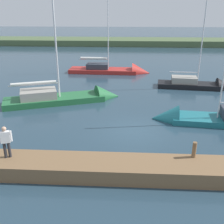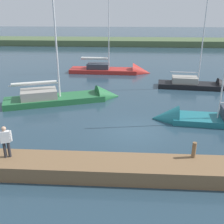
{
  "view_description": "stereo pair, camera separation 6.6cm",
  "coord_description": "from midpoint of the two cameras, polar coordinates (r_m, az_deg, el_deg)",
  "views": [
    {
      "loc": [
        0.56,
        15.96,
        7.54
      ],
      "look_at": [
        1.46,
        0.14,
        1.37
      ],
      "focal_mm": 43.27,
      "sensor_mm": 36.0,
      "label": 1
    },
    {
      "loc": [
        0.49,
        15.95,
        7.54
      ],
      "look_at": [
        1.46,
        0.14,
        1.37
      ],
      "focal_mm": 43.27,
      "sensor_mm": 36.0,
      "label": 2
    }
  ],
  "objects": [
    {
      "name": "ground_plane",
      "position": [
        17.66,
        4.88,
        -4.09
      ],
      "size": [
        200.0,
        200.0,
        0.0
      ],
      "primitive_type": "plane",
      "color": "#263D4C"
    },
    {
      "name": "sailboat_behind_pier",
      "position": [
        33.53,
        1.13,
        8.51
      ],
      "size": [
        9.93,
        2.75,
        11.85
      ],
      "rotation": [
        0.0,
        0.0,
        3.1
      ],
      "color": "#B22823",
      "rests_on": "ground_plane"
    },
    {
      "name": "dock_pier",
      "position": [
        13.11,
        5.33,
        -11.94
      ],
      "size": [
        27.4,
        1.81,
        0.76
      ],
      "primitive_type": "cube",
      "color": "brown",
      "rests_on": "ground_plane"
    },
    {
      "name": "far_shoreline",
      "position": [
        60.01,
        4.1,
        14.01
      ],
      "size": [
        180.0,
        8.0,
        2.4
      ],
      "primitive_type": "cube",
      "color": "#4C603D",
      "rests_on": "ground_plane"
    },
    {
      "name": "person_on_dock",
      "position": [
        13.77,
        -21.48,
        -5.51
      ],
      "size": [
        0.59,
        0.36,
        1.61
      ],
      "rotation": [
        0.0,
        0.0,
        5.07
      ],
      "color": "#28282D",
      "rests_on": "dock_pier"
    },
    {
      "name": "sailboat_outer_mooring",
      "position": [
        19.94,
        18.38,
        -1.6
      ],
      "size": [
        8.41,
        2.91,
        9.03
      ],
      "rotation": [
        0.0,
        0.0,
        -0.1
      ],
      "color": "#1E6B75",
      "rests_on": "ground_plane"
    },
    {
      "name": "sailboat_far_right",
      "position": [
        28.42,
        18.65,
        5.21
      ],
      "size": [
        7.65,
        2.71,
        9.6
      ],
      "rotation": [
        0.0,
        0.0,
        3.04
      ],
      "color": "black",
      "rests_on": "ground_plane"
    },
    {
      "name": "sailboat_near_dock",
      "position": [
        23.46,
        -8.49,
        2.8
      ],
      "size": [
        9.98,
        5.44,
        11.27
      ],
      "rotation": [
        0.0,
        0.0,
        3.49
      ],
      "color": "#236638",
      "rests_on": "ground_plane"
    },
    {
      "name": "mooring_post_near",
      "position": [
        13.64,
        17.07,
        -7.67
      ],
      "size": [
        0.2,
        0.2,
        0.79
      ],
      "primitive_type": "cylinder",
      "color": "brown",
      "rests_on": "dock_pier"
    }
  ]
}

